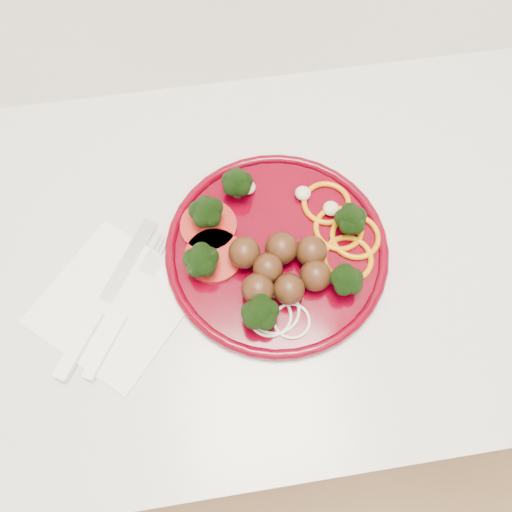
{
  "coord_description": "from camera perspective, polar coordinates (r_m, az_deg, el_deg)",
  "views": [
    {
      "loc": [
        -0.19,
        1.42,
        1.52
      ],
      "look_at": [
        -0.15,
        1.68,
        0.92
      ],
      "focal_mm": 35.0,
      "sensor_mm": 36.0,
      "label": 1
    }
  ],
  "objects": [
    {
      "name": "counter",
      "position": [
        1.13,
        7.56,
        -7.58
      ],
      "size": [
        2.4,
        0.6,
        0.9
      ],
      "color": "beige",
      "rests_on": "ground"
    },
    {
      "name": "fork",
      "position": [
        0.66,
        -15.78,
        -7.93
      ],
      "size": [
        0.13,
        0.19,
        0.01
      ],
      "rotation": [
        0.0,
        0.0,
        1.01
      ],
      "color": "white",
      "rests_on": "napkin"
    },
    {
      "name": "napkin",
      "position": [
        0.68,
        -15.85,
        -5.17
      ],
      "size": [
        0.25,
        0.25,
        0.0
      ],
      "primitive_type": "cube",
      "rotation": [
        0.0,
        0.0,
        0.85
      ],
      "color": "white",
      "rests_on": "counter"
    },
    {
      "name": "plate",
      "position": [
        0.67,
        2.34,
        0.68
      ],
      "size": [
        0.3,
        0.3,
        0.06
      ],
      "rotation": [
        0.0,
        0.0,
        -0.2
      ],
      "color": "#4B000C",
      "rests_on": "counter"
    },
    {
      "name": "knife",
      "position": [
        0.68,
        -17.85,
        -6.57
      ],
      "size": [
        0.14,
        0.21,
        0.01
      ],
      "rotation": [
        0.0,
        0.0,
        1.01
      ],
      "color": "silver",
      "rests_on": "napkin"
    }
  ]
}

